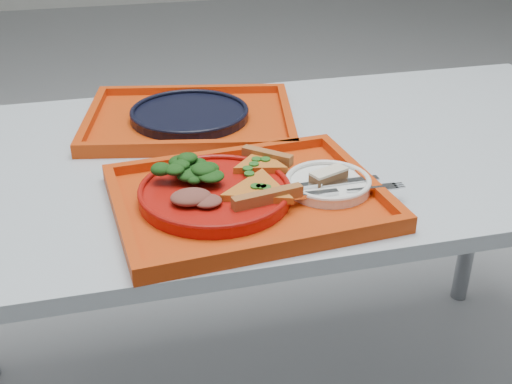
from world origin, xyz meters
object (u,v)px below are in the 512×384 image
Objects in this scene: dinner_plate at (215,195)px; navy_plate at (190,115)px; tray_main at (248,201)px; dessert_bar at (329,175)px; tray_far at (190,121)px.

navy_plate is (0.02, 0.38, -0.00)m from dinner_plate.
tray_main is 1.73× the size of navy_plate.
dessert_bar reaches higher than tray_main.
dinner_plate is at bearing 165.22° from tray_main.
dessert_bar reaches higher than tray_far.
dinner_plate is 3.51× the size of dessert_bar.
tray_far is at bearing 91.42° from tray_main.
tray_main is at bearing -72.75° from tray_far.
tray_far is at bearing 94.60° from dessert_bar.
tray_far is at bearing 0.00° from navy_plate.
dessert_bar is at bearing -52.49° from tray_far.
dessert_bar is (0.19, -0.38, 0.03)m from tray_far.
tray_far is 0.43m from dessert_bar.
tray_main is 0.39m from tray_far.
dinner_plate is 1.00× the size of navy_plate.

